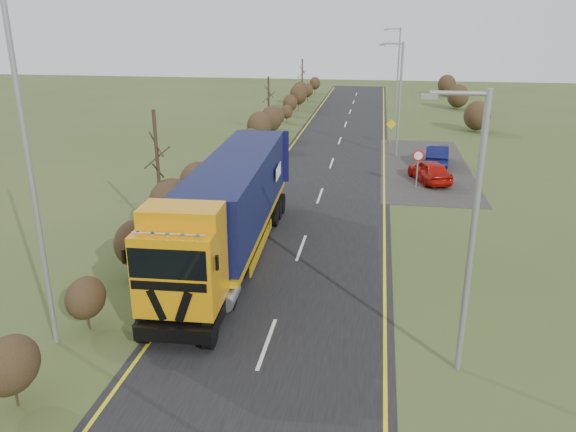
# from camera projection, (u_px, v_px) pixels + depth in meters

# --- Properties ---
(ground) EXTENTS (160.00, 160.00, 0.00)m
(ground) POSITION_uv_depth(u_px,v_px,m) (287.00, 288.00, 21.51)
(ground) COLOR #374B20
(ground) RESTS_ON ground
(road) EXTENTS (8.00, 120.00, 0.02)m
(road) POSITION_uv_depth(u_px,v_px,m) (316.00, 207.00, 30.82)
(road) COLOR black
(road) RESTS_ON ground
(layby) EXTENTS (6.00, 18.00, 0.02)m
(layby) POSITION_uv_depth(u_px,v_px,m) (424.00, 167.00, 39.17)
(layby) COLOR #292724
(layby) RESTS_ON ground
(lane_markings) EXTENTS (7.52, 116.00, 0.01)m
(lane_markings) POSITION_uv_depth(u_px,v_px,m) (315.00, 208.00, 30.53)
(lane_markings) COLOR #CCC713
(lane_markings) RESTS_ON road
(hedgerow) EXTENTS (2.24, 102.04, 6.05)m
(hedgerow) POSITION_uv_depth(u_px,v_px,m) (198.00, 184.00, 29.23)
(hedgerow) COLOR black
(hedgerow) RESTS_ON ground
(lorry) EXTENTS (3.07, 15.38, 4.26)m
(lorry) POSITION_uv_depth(u_px,v_px,m) (231.00, 204.00, 23.44)
(lorry) COLOR black
(lorry) RESTS_ON ground
(car_red_hatchback) EXTENTS (2.85, 4.41, 1.40)m
(car_red_hatchback) POSITION_uv_depth(u_px,v_px,m) (430.00, 171.00, 35.35)
(car_red_hatchback) COLOR #A81008
(car_red_hatchback) RESTS_ON ground
(car_blue_sedan) EXTENTS (1.86, 4.42, 1.42)m
(car_blue_sedan) POSITION_uv_depth(u_px,v_px,m) (437.00, 155.00, 39.57)
(car_blue_sedan) COLOR #0A0F3C
(car_blue_sedan) RESTS_ON ground
(streetlight_near) EXTENTS (1.73, 0.18, 8.11)m
(streetlight_near) POSITION_uv_depth(u_px,v_px,m) (470.00, 227.00, 15.07)
(streetlight_near) COLOR gray
(streetlight_near) RESTS_ON ground
(streetlight_mid) EXTENTS (1.77, 0.18, 8.26)m
(streetlight_mid) POSITION_uv_depth(u_px,v_px,m) (399.00, 95.00, 40.81)
(streetlight_mid) COLOR gray
(streetlight_mid) RESTS_ON ground
(streetlight_far) EXTENTS (1.91, 0.18, 8.96)m
(streetlight_far) POSITION_uv_depth(u_px,v_px,m) (397.00, 66.00, 61.47)
(streetlight_far) COLOR gray
(streetlight_far) RESTS_ON ground
(left_pole) EXTENTS (0.16, 0.16, 10.21)m
(left_pole) POSITION_uv_depth(u_px,v_px,m) (33.00, 188.00, 16.21)
(left_pole) COLOR gray
(left_pole) RESTS_ON ground
(speed_sign) EXTENTS (0.66, 0.10, 2.41)m
(speed_sign) POSITION_uv_depth(u_px,v_px,m) (418.00, 162.00, 33.48)
(speed_sign) COLOR gray
(speed_sign) RESTS_ON ground
(warning_board) EXTENTS (0.79, 0.11, 2.07)m
(warning_board) POSITION_uv_depth(u_px,v_px,m) (391.00, 129.00, 45.84)
(warning_board) COLOR gray
(warning_board) RESTS_ON ground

